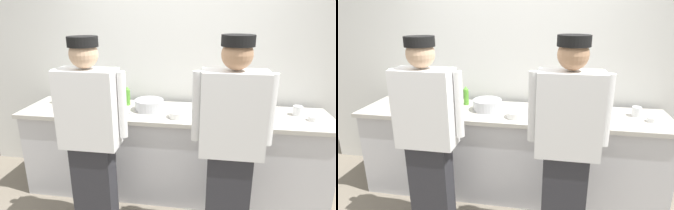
% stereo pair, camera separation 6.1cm
% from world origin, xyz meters
% --- Properties ---
extents(ground_plane, '(9.00, 9.00, 0.00)m').
position_xyz_m(ground_plane, '(0.00, 0.00, 0.00)').
color(ground_plane, slate).
extents(wall_back, '(4.96, 0.10, 2.85)m').
position_xyz_m(wall_back, '(0.00, 0.84, 1.43)').
color(wall_back, silver).
rests_on(wall_back, ground).
extents(prep_counter, '(3.16, 0.69, 0.93)m').
position_xyz_m(prep_counter, '(0.00, 0.36, 0.47)').
color(prep_counter, silver).
rests_on(prep_counter, ground).
extents(chef_near_left, '(0.62, 0.24, 1.74)m').
position_xyz_m(chef_near_left, '(-0.60, -0.31, 0.93)').
color(chef_near_left, '#2D2D33').
rests_on(chef_near_left, ground).
extents(chef_center, '(0.63, 0.24, 1.76)m').
position_xyz_m(chef_center, '(0.56, -0.31, 0.94)').
color(chef_center, '#2D2D33').
rests_on(chef_center, ground).
extents(plate_stack_front, '(0.25, 0.25, 0.07)m').
position_xyz_m(plate_stack_front, '(0.88, 0.31, 0.97)').
color(plate_stack_front, white).
rests_on(plate_stack_front, prep_counter).
extents(plate_stack_rear, '(0.20, 0.20, 0.06)m').
position_xyz_m(plate_stack_rear, '(0.09, 0.21, 0.96)').
color(plate_stack_rear, white).
rests_on(plate_stack_rear, prep_counter).
extents(mixing_bowl_steel, '(0.30, 0.30, 0.11)m').
position_xyz_m(mixing_bowl_steel, '(-0.25, 0.38, 0.99)').
color(mixing_bowl_steel, '#B7BABF').
rests_on(mixing_bowl_steel, prep_counter).
extents(sheet_tray, '(0.56, 0.38, 0.02)m').
position_xyz_m(sheet_tray, '(-0.95, 0.36, 0.95)').
color(sheet_tray, '#B7BABF').
rests_on(sheet_tray, prep_counter).
extents(squeeze_bottle_primary, '(0.06, 0.06, 0.21)m').
position_xyz_m(squeeze_bottle_primary, '(-0.52, 0.52, 1.03)').
color(squeeze_bottle_primary, '#56A333').
rests_on(squeeze_bottle_primary, prep_counter).
extents(squeeze_bottle_secondary, '(0.06, 0.06, 0.21)m').
position_xyz_m(squeeze_bottle_secondary, '(-1.31, 0.45, 1.03)').
color(squeeze_bottle_secondary, '#56A333').
rests_on(squeeze_bottle_secondary, prep_counter).
extents(ramekin_orange_sauce, '(0.10, 0.10, 0.05)m').
position_xyz_m(ramekin_orange_sauce, '(0.55, 0.42, 0.96)').
color(ramekin_orange_sauce, white).
rests_on(ramekin_orange_sauce, prep_counter).
extents(ramekin_yellow_sauce, '(0.08, 0.08, 0.05)m').
position_xyz_m(ramekin_yellow_sauce, '(0.29, 0.22, 0.96)').
color(ramekin_yellow_sauce, white).
rests_on(ramekin_yellow_sauce, prep_counter).
extents(ramekin_red_sauce, '(0.09, 0.09, 0.04)m').
position_xyz_m(ramekin_red_sauce, '(1.35, 0.31, 0.96)').
color(ramekin_red_sauce, white).
rests_on(ramekin_red_sauce, prep_counter).
extents(ramekin_green_sauce, '(0.10, 0.10, 0.04)m').
position_xyz_m(ramekin_green_sauce, '(0.64, 0.18, 0.95)').
color(ramekin_green_sauce, white).
rests_on(ramekin_green_sauce, prep_counter).
extents(deli_cup, '(0.09, 0.09, 0.10)m').
position_xyz_m(deli_cup, '(1.24, 0.44, 0.98)').
color(deli_cup, white).
rests_on(deli_cup, prep_counter).
extents(chefs_knife, '(0.28, 0.03, 0.02)m').
position_xyz_m(chefs_knife, '(-0.58, 0.25, 0.94)').
color(chefs_knife, '#B7BABF').
rests_on(chefs_knife, prep_counter).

